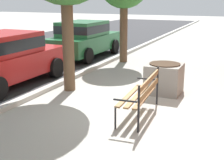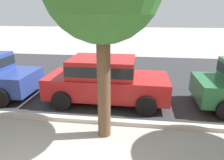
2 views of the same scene
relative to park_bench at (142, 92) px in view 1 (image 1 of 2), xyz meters
The scene contains 6 objects.
ground_plane 0.63m from the park_bench, 28.76° to the left, with size 80.00×80.00×0.00m, color #9E9B93.
curb_stone 3.10m from the park_bench, 84.88° to the left, with size 60.00×0.20×0.12m, color #B2AFA8.
park_bench is the anchor object (origin of this frame).
concrete_planter 1.91m from the park_bench, ahead, with size 0.92×0.92×0.83m.
parked_car_red 4.62m from the park_bench, 79.64° to the left, with size 4.12×1.96×1.56m.
parked_car_green 7.38m from the park_bench, 37.92° to the left, with size 4.12×1.96×1.56m.
Camera 1 is at (-6.50, -2.10, 2.54)m, focal length 49.91 mm.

